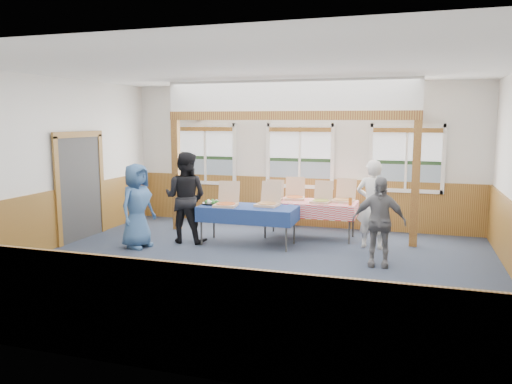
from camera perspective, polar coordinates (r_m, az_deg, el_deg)
floor at (r=8.28m, az=-0.38°, el=-8.66°), size 8.00×8.00×0.00m
ceiling at (r=7.96m, az=-0.40°, el=13.97°), size 8.00×8.00×0.00m
wall_back at (r=11.33m, az=5.07°, el=4.14°), size 8.00×0.00×8.00m
wall_front at (r=4.78m, az=-13.39°, el=-1.71°), size 8.00×0.00×8.00m
wall_left at (r=9.94m, az=-22.94°, el=2.95°), size 0.00×8.00×8.00m
wainscot_back at (r=11.43m, az=4.98°, el=-1.13°), size 7.98×0.05×1.10m
wainscot_front at (r=5.08m, az=-12.84°, el=-13.40°), size 7.98×0.05×1.10m
wainscot_left at (r=10.06m, az=-22.49°, el=-3.01°), size 0.05×6.98×1.10m
cased_opening at (r=10.67m, az=-19.49°, el=0.47°), size 0.06×1.30×2.10m
window_left at (r=11.99m, az=-5.80°, el=4.74°), size 1.56×0.10×1.46m
window_mid at (r=11.28m, az=5.03°, el=4.53°), size 1.56×0.10×1.46m
window_right at (r=11.02m, az=16.82°, el=4.12°), size 1.56×0.10×1.46m
post_left at (r=11.07m, az=-9.08°, el=1.89°), size 0.15×0.15×2.40m
post_right at (r=9.91m, az=17.76°, el=0.86°), size 0.15×0.15×2.40m
cross_beam at (r=10.13m, az=3.66°, el=8.71°), size 5.15×0.18×0.18m
table_left at (r=9.62m, az=-0.92°, el=-1.96°), size 2.03×1.48×0.76m
table_right at (r=10.25m, az=6.15°, el=-1.37°), size 1.98×1.07×0.76m
pizza_box_a at (r=9.63m, az=-3.41°, el=-1.21°), size 0.47×0.55×0.46m
pizza_box_b at (r=9.65m, az=1.37°, el=-1.19°), size 0.44×0.53×0.45m
pizza_box_c at (r=10.31m, az=1.96°, el=-0.60°), size 0.38×0.46×0.41m
pizza_box_d at (r=10.49m, az=4.45°, el=-0.44°), size 0.49×0.56×0.44m
pizza_box_e at (r=10.11m, az=7.48°, el=-0.83°), size 0.42×0.50×0.42m
pizza_box_f at (r=10.27m, az=9.92°, el=-0.73°), size 0.49×0.57×0.45m
veggie_tray at (r=9.86m, az=-5.06°, el=-1.22°), size 0.38×0.38×0.09m
drink_glass at (r=9.86m, az=10.72°, el=-1.08°), size 0.07×0.07×0.15m
woman_white at (r=9.58m, az=13.19°, el=-1.38°), size 0.65×0.45×1.68m
woman_black at (r=9.90m, az=-8.06°, el=-0.61°), size 0.89×0.70×1.79m
man_blue at (r=9.66m, az=-13.43°, el=-1.55°), size 0.67×0.87×1.60m
person_grey at (r=8.46m, az=13.85°, el=-3.31°), size 0.88×0.39×1.49m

